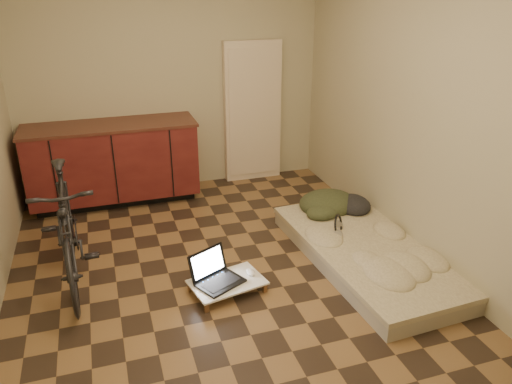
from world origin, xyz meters
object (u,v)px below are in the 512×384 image
object	(u,v)px
laptop	(216,276)
lap_desk	(227,283)
bicycle	(66,222)
futon	(367,253)

from	to	relation	value
laptop	lap_desk	bearing A→B (deg)	-47.82
bicycle	futon	world-z (taller)	bicycle
lap_desk	laptop	size ratio (longest dim) A/B	1.41
futon	lap_desk	xyz separation A→B (m)	(-1.32, -0.07, -0.00)
lap_desk	bicycle	bearing A→B (deg)	141.72
bicycle	lap_desk	world-z (taller)	bicycle
futon	laptop	size ratio (longest dim) A/B	4.52
futon	lap_desk	size ratio (longest dim) A/B	3.19
futon	laptop	distance (m)	1.41
bicycle	futon	size ratio (longest dim) A/B	0.80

